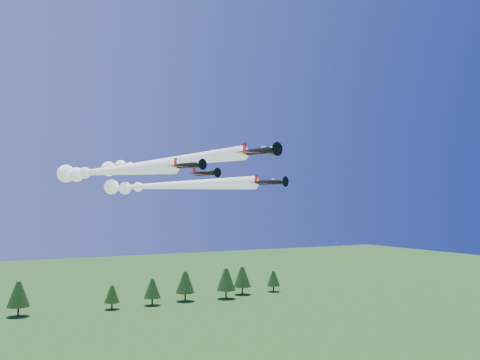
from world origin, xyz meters
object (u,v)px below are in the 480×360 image
plane_right (163,186)px  plane_slot (205,173)px  plane_left (103,171)px  plane_lead (155,163)px

plane_right → plane_slot: 22.74m
plane_left → plane_slot: 20.12m
plane_slot → plane_lead: bearing=82.6°
plane_right → plane_slot: (0.11, -22.68, 1.63)m
plane_slot → plane_left: bearing=127.2°
plane_lead → plane_left: size_ratio=1.52×
plane_lead → plane_slot: size_ratio=8.56×
plane_lead → plane_right: plane_lead is taller
plane_left → plane_right: plane_left is taller
plane_lead → plane_right: 6.77m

